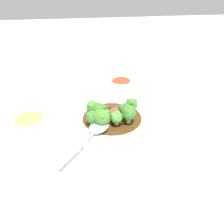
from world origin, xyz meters
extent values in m
plane|color=silver|center=(0.00, 0.00, 0.00)|extent=(4.00, 4.00, 0.00)
cylinder|color=white|center=(0.00, 0.00, 0.01)|extent=(0.28, 0.28, 0.01)
torus|color=white|center=(0.00, 0.00, 0.01)|extent=(0.28, 0.28, 0.01)
cylinder|color=#4C2D14|center=(0.00, 0.00, 0.01)|extent=(0.18, 0.18, 0.00)
cube|color=brown|center=(-0.02, -0.02, 0.02)|extent=(0.06, 0.06, 0.01)
cube|color=#56331E|center=(-0.01, 0.01, 0.02)|extent=(0.04, 0.07, 0.01)
cube|color=#56331E|center=(0.02, -0.03, 0.02)|extent=(0.05, 0.06, 0.01)
cylinder|color=#8EB756|center=(-0.01, 0.04, 0.02)|extent=(0.01, 0.01, 0.01)
sphere|color=#4C8E38|center=(-0.01, 0.04, 0.04)|extent=(0.03, 0.03, 0.03)
sphere|color=#4C8E38|center=(0.01, 0.04, 0.05)|extent=(0.01, 0.01, 0.01)
sphere|color=#4C8E38|center=(-0.01, 0.05, 0.05)|extent=(0.01, 0.01, 0.01)
sphere|color=#4C8E38|center=(-0.01, 0.03, 0.05)|extent=(0.01, 0.01, 0.01)
cylinder|color=#8EB756|center=(0.05, -0.02, 0.02)|extent=(0.01, 0.01, 0.01)
sphere|color=#427F2D|center=(0.05, -0.02, 0.04)|extent=(0.04, 0.04, 0.04)
sphere|color=#427F2D|center=(0.06, -0.02, 0.05)|extent=(0.01, 0.01, 0.01)
sphere|color=#427F2D|center=(0.04, -0.02, 0.05)|extent=(0.01, 0.01, 0.01)
sphere|color=#427F2D|center=(0.06, -0.04, 0.05)|extent=(0.01, 0.01, 0.01)
cylinder|color=#8EB756|center=(0.03, 0.04, 0.02)|extent=(0.01, 0.01, 0.01)
sphere|color=#427F2D|center=(0.03, 0.04, 0.05)|extent=(0.04, 0.04, 0.04)
sphere|color=#427F2D|center=(0.04, 0.06, 0.06)|extent=(0.02, 0.02, 0.02)
sphere|color=#427F2D|center=(0.02, 0.04, 0.06)|extent=(0.02, 0.02, 0.02)
sphere|color=#427F2D|center=(0.04, 0.03, 0.06)|extent=(0.02, 0.02, 0.02)
cylinder|color=#7FA84C|center=(-0.03, 0.01, 0.03)|extent=(0.01, 0.01, 0.02)
sphere|color=#387028|center=(-0.03, 0.01, 0.05)|extent=(0.03, 0.03, 0.03)
sphere|color=#387028|center=(-0.04, 0.02, 0.06)|extent=(0.01, 0.01, 0.01)
sphere|color=#387028|center=(-0.04, 0.00, 0.06)|extent=(0.01, 0.01, 0.01)
sphere|color=#387028|center=(-0.02, 0.01, 0.06)|extent=(0.01, 0.01, 0.01)
cylinder|color=#7FA84C|center=(0.04, 0.01, 0.03)|extent=(0.01, 0.01, 0.01)
sphere|color=#387028|center=(0.04, 0.01, 0.05)|extent=(0.04, 0.04, 0.04)
sphere|color=#387028|center=(0.03, 0.01, 0.06)|extent=(0.02, 0.02, 0.02)
sphere|color=#387028|center=(0.04, 0.00, 0.06)|extent=(0.02, 0.02, 0.02)
sphere|color=#387028|center=(0.05, 0.02, 0.06)|extent=(0.02, 0.02, 0.02)
cylinder|color=#7FA84C|center=(-0.06, -0.02, 0.02)|extent=(0.01, 0.01, 0.01)
sphere|color=#387028|center=(-0.06, -0.02, 0.04)|extent=(0.04, 0.04, 0.04)
sphere|color=#387028|center=(-0.07, -0.02, 0.05)|extent=(0.01, 0.01, 0.01)
sphere|color=#387028|center=(-0.05, -0.03, 0.05)|extent=(0.01, 0.01, 0.01)
sphere|color=#387028|center=(-0.06, -0.01, 0.05)|extent=(0.01, 0.01, 0.01)
cylinder|color=#7FA84C|center=(0.06, 0.03, 0.02)|extent=(0.01, 0.01, 0.01)
sphere|color=#387028|center=(0.06, 0.03, 0.04)|extent=(0.04, 0.04, 0.04)
sphere|color=#387028|center=(0.05, 0.02, 0.05)|extent=(0.01, 0.01, 0.01)
sphere|color=#387028|center=(0.07, 0.03, 0.05)|extent=(0.01, 0.01, 0.01)
sphere|color=#387028|center=(0.05, 0.04, 0.05)|extent=(0.01, 0.01, 0.01)
cylinder|color=#7FA84C|center=(-0.04, 0.04, 0.03)|extent=(0.01, 0.01, 0.02)
sphere|color=#387028|center=(-0.04, 0.04, 0.05)|extent=(0.04, 0.04, 0.04)
sphere|color=#387028|center=(-0.04, 0.03, 0.06)|extent=(0.02, 0.02, 0.02)
sphere|color=#387028|center=(-0.03, 0.05, 0.06)|extent=(0.02, 0.02, 0.02)
sphere|color=#387028|center=(-0.05, 0.04, 0.06)|extent=(0.02, 0.02, 0.02)
ellipsoid|color=silver|center=(0.04, 0.06, 0.03)|extent=(0.08, 0.09, 0.01)
cylinder|color=silver|center=(0.11, 0.13, 0.02)|extent=(0.09, 0.11, 0.01)
cylinder|color=white|center=(-0.07, -0.21, 0.00)|extent=(0.05, 0.05, 0.01)
cylinder|color=white|center=(-0.07, -0.21, 0.02)|extent=(0.09, 0.09, 0.03)
torus|color=white|center=(-0.07, -0.21, 0.03)|extent=(0.09, 0.09, 0.01)
ellipsoid|color=red|center=(-0.07, -0.21, 0.04)|extent=(0.07, 0.07, 0.02)
cylinder|color=white|center=(0.23, 0.00, 0.00)|extent=(0.05, 0.05, 0.01)
cylinder|color=white|center=(0.23, 0.00, 0.02)|extent=(0.10, 0.10, 0.03)
torus|color=white|center=(0.23, 0.00, 0.03)|extent=(0.10, 0.10, 0.01)
ellipsoid|color=tan|center=(0.23, 0.00, 0.04)|extent=(0.08, 0.08, 0.02)
cylinder|color=white|center=(-0.20, 0.10, 0.01)|extent=(0.08, 0.08, 0.01)
torus|color=white|center=(-0.20, 0.10, 0.01)|extent=(0.08, 0.08, 0.01)
camera|label=1|loc=(0.09, 0.54, 0.37)|focal=35.00mm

